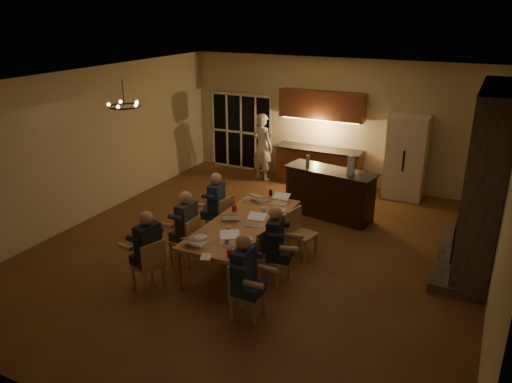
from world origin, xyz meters
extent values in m
plane|color=brown|center=(0.00, 0.00, 0.00)|extent=(9.00, 9.00, 0.00)
cube|color=#BDB185|center=(0.00, 4.52, 1.60)|extent=(8.00, 0.04, 3.20)
cube|color=#BDB185|center=(-4.02, 0.00, 1.60)|extent=(0.04, 9.00, 3.20)
cube|color=#BDB185|center=(4.02, 0.00, 1.60)|extent=(0.04, 9.00, 3.20)
cube|color=white|center=(0.00, 0.00, 3.22)|extent=(8.00, 9.00, 0.04)
cube|color=black|center=(-2.70, 4.47, 1.05)|extent=(1.86, 0.08, 2.10)
cube|color=#5E544A|center=(3.70, 1.20, 1.60)|extent=(0.58, 2.50, 3.20)
cube|color=beige|center=(1.90, 4.15, 1.00)|extent=(0.90, 0.68, 2.00)
cube|color=#C4824E|center=(-0.09, -0.42, 0.38)|extent=(1.10, 2.83, 0.75)
cube|color=black|center=(0.67, 2.19, 0.54)|extent=(2.06, 1.00, 1.08)
imported|color=silver|center=(-1.74, 3.82, 0.89)|extent=(0.76, 0.62, 1.79)
torus|color=black|center=(-2.12, -0.95, 2.75)|extent=(0.54, 0.54, 0.03)
cylinder|color=silver|center=(-0.13, -0.90, 0.80)|extent=(0.07, 0.07, 0.10)
cylinder|color=silver|center=(0.04, 0.14, 0.80)|extent=(0.08, 0.08, 0.10)
cylinder|color=silver|center=(-0.49, 0.40, 0.80)|extent=(0.09, 0.09, 0.10)
cylinder|color=#B8170C|center=(0.34, -1.68, 0.81)|extent=(0.09, 0.09, 0.12)
cylinder|color=#B8170C|center=(-0.48, -0.04, 0.81)|extent=(0.09, 0.09, 0.12)
cylinder|color=#B2B2B7|center=(0.00, -1.18, 0.81)|extent=(0.07, 0.07, 0.12)
cylinder|color=#3F0F0C|center=(-0.20, 1.00, 0.81)|extent=(0.07, 0.07, 0.12)
cylinder|color=silver|center=(0.27, -1.03, 0.76)|extent=(0.27, 0.27, 0.02)
cylinder|color=silver|center=(-0.43, -1.31, 0.76)|extent=(0.22, 0.22, 0.02)
cylinder|color=silver|center=(0.28, 0.35, 0.76)|extent=(0.26, 0.26, 0.02)
cube|color=white|center=(0.01, -1.86, 0.76)|extent=(0.23, 0.27, 0.01)
cylinder|color=#99999E|center=(0.12, 2.26, 1.20)|extent=(0.09, 0.09, 0.24)
cube|color=silver|center=(1.14, 2.07, 1.28)|extent=(0.14, 0.14, 0.41)
camera|label=1|loc=(3.73, -7.65, 4.38)|focal=35.00mm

